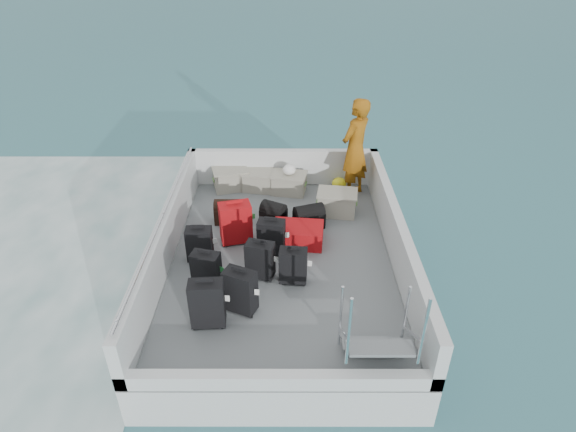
# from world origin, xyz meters

# --- Properties ---
(ground) EXTENTS (160.00, 160.00, 0.00)m
(ground) POSITION_xyz_m (0.00, 0.00, 0.00)
(ground) COLOR #19525A
(ground) RESTS_ON ground
(ferry_hull) EXTENTS (3.60, 5.00, 0.60)m
(ferry_hull) POSITION_xyz_m (0.00, 0.00, 0.30)
(ferry_hull) COLOR silver
(ferry_hull) RESTS_ON ground
(deck) EXTENTS (3.30, 4.70, 0.02)m
(deck) POSITION_xyz_m (0.00, 0.00, 0.61)
(deck) COLOR slate
(deck) RESTS_ON ferry_hull
(deck_fittings) EXTENTS (3.60, 5.00, 0.90)m
(deck_fittings) POSITION_xyz_m (0.35, -0.32, 0.99)
(deck_fittings) COLOR silver
(deck_fittings) RESTS_ON deck
(suitcase_0) EXTENTS (0.44, 0.27, 0.67)m
(suitcase_0) POSITION_xyz_m (-0.91, -1.46, 0.95)
(suitcase_0) COLOR black
(suitcase_0) RESTS_ON deck
(suitcase_1) EXTENTS (0.43, 0.31, 0.58)m
(suitcase_1) POSITION_xyz_m (-1.02, -0.74, 0.91)
(suitcase_1) COLOR black
(suitcase_1) RESTS_ON deck
(suitcase_2) EXTENTS (0.39, 0.24, 0.56)m
(suitcase_2) POSITION_xyz_m (-1.22, -0.09, 0.90)
(suitcase_2) COLOR black
(suitcase_2) RESTS_ON deck
(suitcase_3) EXTENTS (0.47, 0.39, 0.63)m
(suitcase_3) POSITION_xyz_m (-0.52, -1.20, 0.93)
(suitcase_3) COLOR black
(suitcase_3) RESTS_ON deck
(suitcase_4) EXTENTS (0.44, 0.32, 0.58)m
(suitcase_4) POSITION_xyz_m (-0.30, -0.50, 0.91)
(suitcase_4) COLOR black
(suitcase_4) RESTS_ON deck
(suitcase_5) EXTENTS (0.55, 0.41, 0.68)m
(suitcase_5) POSITION_xyz_m (-0.73, 0.42, 0.96)
(suitcase_5) COLOR #B50D10
(suitcase_5) RESTS_ON deck
(suitcase_6) EXTENTS (0.40, 0.26, 0.54)m
(suitcase_6) POSITION_xyz_m (0.17, -0.60, 0.89)
(suitcase_6) COLOR black
(suitcase_6) RESTS_ON deck
(suitcase_7) EXTENTS (0.44, 0.30, 0.57)m
(suitcase_7) POSITION_xyz_m (-0.15, 0.10, 0.91)
(suitcase_7) COLOR black
(suitcase_7) RESTS_ON deck
(suitcase_8) EXTENTS (0.84, 0.60, 0.31)m
(suitcase_8) POSITION_xyz_m (0.26, 0.37, 0.78)
(suitcase_8) COLOR #B50D10
(suitcase_8) RESTS_ON deck
(duffel_0) EXTENTS (0.46, 0.30, 0.32)m
(duffel_0) POSITION_xyz_m (-0.92, 1.01, 0.78)
(duffel_0) COLOR black
(duffel_0) RESTS_ON deck
(duffel_1) EXTENTS (0.49, 0.45, 0.32)m
(duffel_1) POSITION_xyz_m (-0.15, 0.93, 0.78)
(duffel_1) COLOR black
(duffel_1) RESTS_ON deck
(duffel_2) EXTENTS (0.56, 0.44, 0.32)m
(duffel_2) POSITION_xyz_m (0.45, 0.83, 0.78)
(duffel_2) COLOR black
(duffel_2) RESTS_ON deck
(crate_0) EXTENTS (0.71, 0.57, 0.37)m
(crate_0) POSITION_xyz_m (-1.00, 2.20, 0.81)
(crate_0) COLOR #9E9C8A
(crate_0) RESTS_ON deck
(crate_1) EXTENTS (0.64, 0.49, 0.35)m
(crate_1) POSITION_xyz_m (-0.45, 2.16, 0.80)
(crate_1) COLOR #9E9C8A
(crate_1) RESTS_ON deck
(crate_2) EXTENTS (0.66, 0.52, 0.36)m
(crate_2) POSITION_xyz_m (0.12, 2.03, 0.80)
(crate_2) COLOR #9E9C8A
(crate_2) RESTS_ON deck
(crate_3) EXTENTS (0.70, 0.54, 0.39)m
(crate_3) POSITION_xyz_m (0.95, 1.28, 0.81)
(crate_3) COLOR #9E9C8A
(crate_3) RESTS_ON deck
(yellow_bag) EXTENTS (0.28, 0.26, 0.22)m
(yellow_bag) POSITION_xyz_m (1.08, 2.20, 0.73)
(yellow_bag) COLOR yellow
(yellow_bag) RESTS_ON deck
(white_bag) EXTENTS (0.24, 0.24, 0.18)m
(white_bag) POSITION_xyz_m (0.12, 2.03, 1.07)
(white_bag) COLOR white
(white_bag) RESTS_ON crate_2
(passenger) EXTENTS (0.78, 0.80, 1.85)m
(passenger) POSITION_xyz_m (1.30, 1.99, 1.54)
(passenger) COLOR #C77112
(passenger) RESTS_ON deck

